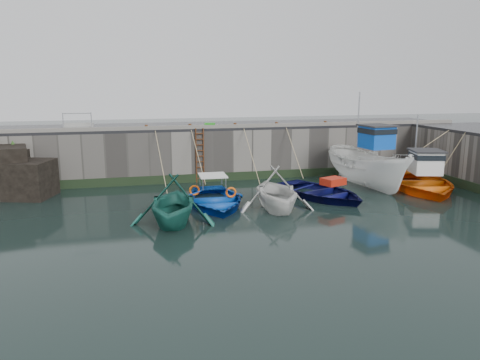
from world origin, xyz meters
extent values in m
plane|color=black|center=(0.00, 0.00, 0.00)|extent=(120.00, 120.00, 0.00)
cube|color=slate|center=(0.00, 12.50, 1.50)|extent=(30.00, 5.00, 3.00)
cube|color=black|center=(0.00, 12.50, 3.08)|extent=(30.00, 5.00, 0.16)
cube|color=slate|center=(0.00, 10.15, 3.26)|extent=(30.00, 0.30, 0.20)
cube|color=black|center=(0.00, 9.96, 0.25)|extent=(30.00, 0.08, 0.50)
cube|color=black|center=(-11.20, 8.40, 0.95)|extent=(2.96, 2.83, 1.90)
cube|color=black|center=(-12.20, 9.60, 1.15)|extent=(2.01, 1.83, 2.30)
cone|color=#2D591E|center=(-11.50, 8.20, 1.68)|extent=(0.44, 0.44, 0.45)
cone|color=#2D591E|center=(-12.00, 9.80, 2.58)|extent=(0.44, 0.44, 0.45)
cylinder|color=#3F1E0F|center=(-2.22, 9.92, 1.60)|extent=(0.07, 0.07, 3.20)
cylinder|color=#3F1E0F|center=(-1.78, 9.92, 1.60)|extent=(0.07, 0.07, 3.20)
cube|color=#3F1E0F|center=(-2.00, 9.90, 0.25)|extent=(0.44, 0.06, 0.05)
cube|color=#3F1E0F|center=(-2.00, 9.90, 0.58)|extent=(0.44, 0.06, 0.05)
cube|color=#3F1E0F|center=(-2.00, 9.90, 0.91)|extent=(0.44, 0.06, 0.05)
cube|color=#3F1E0F|center=(-2.00, 9.90, 1.24)|extent=(0.44, 0.06, 0.05)
cube|color=#3F1E0F|center=(-2.00, 9.90, 1.57)|extent=(0.44, 0.06, 0.05)
cube|color=#3F1E0F|center=(-2.00, 9.90, 1.90)|extent=(0.44, 0.06, 0.05)
cube|color=#3F1E0F|center=(-2.00, 9.90, 2.23)|extent=(0.44, 0.06, 0.05)
cube|color=#3F1E0F|center=(-2.00, 9.90, 2.56)|extent=(0.44, 0.06, 0.05)
cube|color=#3F1E0F|center=(-2.00, 9.90, 2.89)|extent=(0.44, 0.06, 0.05)
imported|color=#195A4D|center=(-4.38, 2.16, 0.00)|extent=(4.66, 5.15, 2.36)
imported|color=#0B41AD|center=(-2.18, 4.51, 0.00)|extent=(3.98, 5.42, 1.09)
imported|color=silver|center=(0.49, 3.21, 0.00)|extent=(4.06, 4.63, 2.32)
imported|color=#0B0C45|center=(3.43, 4.72, 0.00)|extent=(5.56, 6.43, 1.12)
imported|color=white|center=(7.03, 6.49, 0.96)|extent=(3.30, 7.04, 2.63)
cube|color=blue|center=(7.10, 5.89, 2.88)|extent=(1.56, 1.65, 1.20)
cube|color=black|center=(7.10, 5.89, 3.23)|extent=(1.62, 1.71, 0.28)
cube|color=#262628|center=(7.10, 5.89, 3.52)|extent=(1.78, 1.87, 0.08)
cylinder|color=#A5A8AD|center=(6.90, 7.68, 3.78)|extent=(0.08, 0.08, 3.00)
imported|color=orange|center=(9.50, 5.14, 0.33)|extent=(6.34, 7.63, 1.36)
cube|color=white|center=(9.33, 4.57, 1.61)|extent=(1.76, 1.83, 1.20)
cube|color=black|center=(9.33, 4.57, 1.96)|extent=(1.83, 1.90, 0.28)
cube|color=#262628|center=(9.33, 4.57, 2.25)|extent=(2.01, 2.08, 0.08)
cylinder|color=#A5A8AD|center=(9.83, 6.30, 2.51)|extent=(0.08, 0.08, 3.00)
cube|color=#1F941A|center=(-1.31, 10.30, 3.31)|extent=(0.69, 0.53, 0.31)
cylinder|color=#A5A8AD|center=(-9.50, 10.60, 3.66)|extent=(0.05, 0.05, 1.00)
cylinder|color=#A5A8AD|center=(-8.00, 10.60, 3.66)|extent=(0.05, 0.05, 1.00)
cylinder|color=#A5A8AD|center=(-8.75, 10.60, 4.12)|extent=(1.50, 0.05, 0.05)
cube|color=gray|center=(-8.75, 11.10, 3.25)|extent=(1.60, 0.35, 0.18)
cube|color=gray|center=(-8.75, 11.45, 3.43)|extent=(1.60, 0.35, 0.18)
cylinder|color=#3F1E0F|center=(-5.00, 10.25, 3.30)|extent=(0.18, 0.18, 0.28)
cylinder|color=#3F1E0F|center=(-2.50, 10.25, 3.30)|extent=(0.18, 0.18, 0.28)
cylinder|color=#3F1E0F|center=(0.20, 10.25, 3.30)|extent=(0.18, 0.18, 0.28)
cylinder|color=#3F1E0F|center=(2.80, 10.25, 3.30)|extent=(0.18, 0.18, 0.28)
cylinder|color=#3F1E0F|center=(6.00, 10.25, 3.30)|extent=(0.18, 0.18, 0.28)
camera|label=1|loc=(-6.20, -16.95, 5.83)|focal=35.00mm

